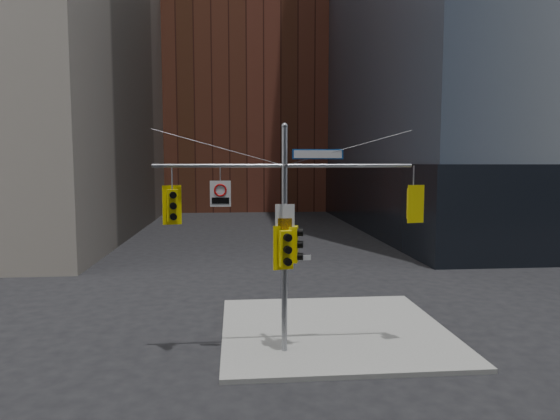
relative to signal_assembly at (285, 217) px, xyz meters
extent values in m
plane|color=black|center=(0.00, -1.99, -4.42)|extent=(160.00, 160.00, 0.00)
cube|color=gray|center=(2.00, 2.01, -4.34)|extent=(8.00, 8.00, 0.15)
cube|color=black|center=(28.00, 30.01, -1.42)|extent=(36.40, 36.40, 6.00)
cube|color=brown|center=(0.00, 56.01, 9.58)|extent=(26.00, 20.00, 28.00)
cylinder|color=gray|center=(0.00, 0.01, -0.82)|extent=(0.18, 0.18, 7.20)
sphere|color=gray|center=(0.00, 0.01, 2.78)|extent=(0.20, 0.20, 0.20)
cylinder|color=gray|center=(-2.00, 0.01, 1.58)|extent=(4.00, 0.11, 0.11)
cylinder|color=gray|center=(2.00, 0.01, 1.58)|extent=(4.00, 0.11, 0.11)
cylinder|color=gray|center=(0.00, -0.34, 1.58)|extent=(0.10, 0.70, 0.10)
cylinder|color=gray|center=(-2.00, 0.01, 2.13)|extent=(4.00, 0.02, 1.12)
cylinder|color=gray|center=(2.00, 0.01, 2.13)|extent=(4.00, 0.02, 1.12)
cube|color=yellow|center=(-3.41, 0.01, 0.38)|extent=(0.36, 0.29, 0.98)
cube|color=yellow|center=(-3.45, 0.17, 0.38)|extent=(0.57, 0.16, 1.21)
cylinder|color=black|center=(-3.37, -0.17, 0.71)|extent=(0.23, 0.19, 0.20)
cylinder|color=black|center=(-3.38, -0.10, 0.71)|extent=(0.18, 0.06, 0.18)
cylinder|color=black|center=(-3.37, -0.17, 0.38)|extent=(0.23, 0.19, 0.20)
cylinder|color=black|center=(-3.38, -0.10, 0.38)|extent=(0.18, 0.06, 0.18)
cylinder|color=black|center=(-3.37, -0.17, 0.06)|extent=(0.23, 0.19, 0.20)
cylinder|color=black|center=(-3.38, -0.10, 0.06)|extent=(0.18, 0.06, 0.18)
cube|color=yellow|center=(4.09, 0.01, 0.38)|extent=(0.35, 0.28, 0.96)
cube|color=yellow|center=(4.12, -0.15, 0.38)|extent=(0.56, 0.15, 1.19)
cylinder|color=black|center=(4.05, 0.19, 0.70)|extent=(0.23, 0.18, 0.20)
cylinder|color=black|center=(4.06, 0.11, 0.70)|extent=(0.17, 0.05, 0.17)
cylinder|color=black|center=(4.05, 0.19, 0.38)|extent=(0.23, 0.18, 0.20)
cylinder|color=black|center=(4.06, 0.11, 0.38)|extent=(0.17, 0.05, 0.17)
cylinder|color=black|center=(4.05, 0.19, 0.06)|extent=(0.23, 0.18, 0.20)
cylinder|color=black|center=(4.06, 0.11, 0.06)|extent=(0.17, 0.05, 0.17)
cube|color=yellow|center=(0.28, 0.01, -0.86)|extent=(0.34, 0.42, 1.14)
cylinder|color=black|center=(0.49, -0.04, -0.48)|extent=(0.22, 0.27, 0.24)
cylinder|color=black|center=(0.41, -0.02, -0.48)|extent=(0.07, 0.21, 0.21)
cylinder|color=black|center=(0.49, -0.04, -0.86)|extent=(0.22, 0.27, 0.24)
cylinder|color=black|center=(0.41, -0.02, -0.86)|extent=(0.07, 0.21, 0.21)
cylinder|color=black|center=(0.49, -0.04, -1.24)|extent=(0.22, 0.27, 0.24)
cylinder|color=black|center=(0.41, -0.02, -1.24)|extent=(0.07, 0.21, 0.21)
cube|color=yellow|center=(0.00, -0.27, -0.95)|extent=(0.41, 0.33, 1.11)
cube|color=yellow|center=(-0.05, -0.09, -0.95)|extent=(0.65, 0.20, 1.38)
cylinder|color=black|center=(0.05, -0.48, -0.58)|extent=(0.27, 0.22, 0.23)
cylinder|color=black|center=(0.03, -0.40, -0.58)|extent=(0.20, 0.07, 0.20)
cylinder|color=black|center=(0.05, -0.48, -0.95)|extent=(0.27, 0.22, 0.23)
cylinder|color=black|center=(0.03, -0.40, -0.95)|extent=(0.20, 0.07, 0.20)
cylinder|color=black|center=(0.05, -0.48, -1.32)|extent=(0.27, 0.22, 0.23)
cylinder|color=#0CE559|center=(0.03, -0.40, -1.32)|extent=(0.20, 0.07, 0.20)
cube|color=#11469D|center=(1.03, 0.01, 1.93)|extent=(1.60, 0.12, 0.31)
cube|color=silver|center=(1.03, -0.02, 1.93)|extent=(1.51, 0.09, 0.24)
cube|color=silver|center=(-1.97, -0.01, 0.73)|extent=(0.63, 0.07, 0.79)
torus|color=#B20A0A|center=(-1.97, -0.03, 0.84)|extent=(0.39, 0.07, 0.39)
cube|color=black|center=(-1.97, -0.03, 0.52)|extent=(0.53, 0.04, 0.19)
cube|color=silver|center=(0.00, -0.11, 0.01)|extent=(0.60, 0.06, 0.78)
cube|color=#D88C00|center=(0.00, -0.13, -0.20)|extent=(0.43, 0.03, 0.35)
cube|color=silver|center=(0.45, 0.01, -1.30)|extent=(0.78, 0.12, 0.16)
cube|color=#145926|center=(0.00, 0.46, -1.58)|extent=(0.08, 0.68, 0.14)
camera|label=1|loc=(-1.53, -15.26, 1.67)|focal=32.00mm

